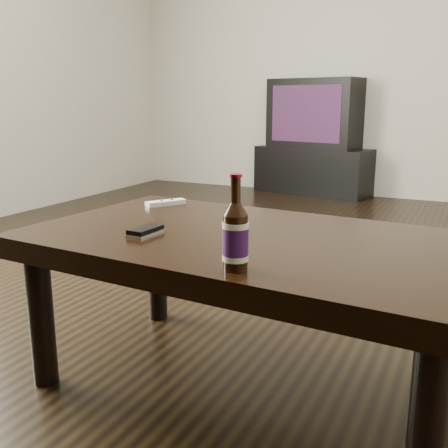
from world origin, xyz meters
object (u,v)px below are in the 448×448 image
at_px(tv_stand, 317,170).
at_px(beer_bottle, 235,237).
at_px(phone, 145,231).
at_px(tv, 319,113).
at_px(coffee_table, 248,256).
at_px(remote, 166,203).

height_order(tv_stand, beer_bottle, beer_bottle).
bearing_deg(beer_bottle, tv_stand, 103.15).
xyz_separation_m(tv_stand, phone, (0.55, -3.83, 0.29)).
height_order(tv, beer_bottle, tv).
xyz_separation_m(tv_stand, tv, (-0.00, -0.00, 0.55)).
distance_m(tv_stand, tv, 0.55).
bearing_deg(tv_stand, beer_bottle, -65.24).
distance_m(coffee_table, remote, 0.56).
relative_size(tv_stand, phone, 9.26).
bearing_deg(tv, coffee_table, -65.63).
distance_m(tv, beer_bottle, 4.13).
distance_m(phone, remote, 0.45).
xyz_separation_m(tv_stand, coffee_table, (0.84, -3.71, 0.21)).
height_order(phone, remote, same).
distance_m(tv_stand, beer_bottle, 4.14).
bearing_deg(tv, remote, -72.26).
bearing_deg(tv_stand, phone, -70.19).
bearing_deg(tv, tv_stand, 90.00).
distance_m(tv, phone, 3.88).
distance_m(coffee_table, beer_bottle, 0.36).
distance_m(coffee_table, phone, 0.32).
distance_m(tv_stand, coffee_table, 3.80).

